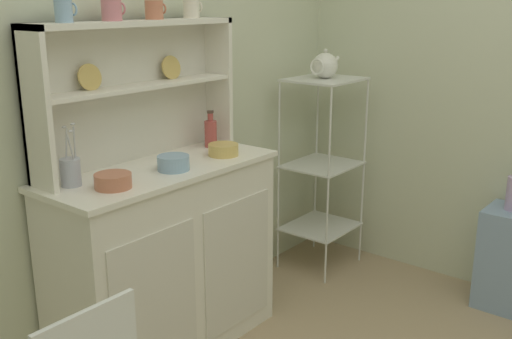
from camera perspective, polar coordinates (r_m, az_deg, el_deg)
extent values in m
cube|color=beige|center=(2.76, -13.22, 8.14)|extent=(3.84, 0.05, 2.50)
cube|color=white|center=(2.80, -8.59, -8.61)|extent=(1.07, 0.42, 0.90)
cube|color=silver|center=(2.53, -9.54, -12.69)|extent=(0.45, 0.01, 0.63)
cube|color=silver|center=(2.85, -1.75, -8.96)|extent=(0.45, 0.01, 0.63)
cube|color=white|center=(2.65, -8.98, -0.01)|extent=(1.10, 0.45, 0.02)
cube|color=silver|center=(2.73, -12.13, 7.25)|extent=(1.03, 0.02, 0.62)
cube|color=white|center=(2.38, -20.28, 5.36)|extent=(0.02, 0.18, 0.62)
cube|color=white|center=(3.02, -3.70, 8.37)|extent=(0.02, 0.18, 0.62)
cube|color=white|center=(2.67, -11.07, 7.78)|extent=(0.99, 0.16, 0.02)
cube|color=white|center=(2.64, -11.39, 13.54)|extent=(1.03, 0.18, 0.02)
cylinder|color=#DBB760|center=(2.55, -15.58, 8.48)|extent=(0.11, 0.03, 0.11)
cylinder|color=#DBB760|center=(2.84, -8.09, 9.61)|extent=(0.11, 0.03, 0.11)
cylinder|color=silver|center=(3.37, 6.89, -1.82)|extent=(0.01, 0.01, 1.16)
cylinder|color=silver|center=(3.71, 10.22, -0.30)|extent=(0.01, 0.01, 1.16)
cylinder|color=silver|center=(3.56, 2.17, -0.76)|extent=(0.01, 0.01, 1.16)
cylinder|color=silver|center=(3.88, 5.75, 0.59)|extent=(0.01, 0.01, 1.16)
cube|color=silver|center=(3.50, 6.57, 8.54)|extent=(0.42, 0.37, 0.01)
cube|color=silver|center=(3.61, 6.31, 0.46)|extent=(0.42, 0.37, 0.01)
cube|color=silver|center=(3.73, 6.13, -5.40)|extent=(0.42, 0.37, 0.01)
cylinder|color=#8EB2D1|center=(2.43, -17.90, 14.22)|extent=(0.07, 0.07, 0.09)
torus|color=#8EB2D1|center=(2.46, -17.04, 14.40)|extent=(0.01, 0.05, 0.05)
cylinder|color=#D17A84|center=(2.57, -13.61, 14.58)|extent=(0.08, 0.08, 0.09)
torus|color=#D17A84|center=(2.60, -12.70, 14.74)|extent=(0.01, 0.05, 0.05)
cylinder|color=#C67556|center=(2.71, -9.70, 14.79)|extent=(0.08, 0.08, 0.08)
torus|color=#C67556|center=(2.75, -8.91, 14.92)|extent=(0.01, 0.05, 0.05)
cylinder|color=silver|center=(2.87, -6.20, 15.07)|extent=(0.07, 0.07, 0.09)
torus|color=silver|center=(2.90, -5.52, 15.19)|extent=(0.01, 0.05, 0.05)
cylinder|color=#C67556|center=(2.39, -13.48, -1.06)|extent=(0.14, 0.14, 0.06)
cylinder|color=#8EB2D1|center=(2.59, -7.89, 0.63)|extent=(0.14, 0.14, 0.06)
cylinder|color=#DBB760|center=(2.81, -3.13, 1.91)|extent=(0.14, 0.14, 0.05)
cylinder|color=#B74C47|center=(2.97, -4.34, 3.40)|extent=(0.06, 0.06, 0.13)
cylinder|color=#B74C47|center=(2.95, -4.37, 5.01)|extent=(0.03, 0.03, 0.04)
cylinder|color=#4C382D|center=(2.95, -4.38, 5.50)|extent=(0.03, 0.03, 0.01)
cylinder|color=#B2B7C6|center=(2.45, -17.27, -0.26)|extent=(0.08, 0.08, 0.11)
cylinder|color=silver|center=(2.43, -16.88, 1.77)|extent=(0.02, 0.03, 0.20)
ellipsoid|color=silver|center=(2.41, -17.08, 4.17)|extent=(0.02, 0.01, 0.01)
cylinder|color=silver|center=(2.41, -17.10, 1.36)|extent=(0.04, 0.01, 0.17)
ellipsoid|color=silver|center=(2.39, -17.28, 3.50)|extent=(0.02, 0.01, 0.01)
cylinder|color=silver|center=(2.45, -17.65, 1.66)|extent=(0.02, 0.01, 0.18)
ellipsoid|color=silver|center=(2.43, -17.84, 3.88)|extent=(0.02, 0.01, 0.01)
sphere|color=white|center=(3.49, 6.61, 9.83)|extent=(0.15, 0.15, 0.15)
sphere|color=silver|center=(3.49, 6.66, 11.18)|extent=(0.02, 0.02, 0.02)
cylinder|color=white|center=(3.58, 7.52, 10.12)|extent=(0.09, 0.02, 0.07)
torus|color=white|center=(3.42, 5.84, 9.72)|extent=(0.01, 0.09, 0.09)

